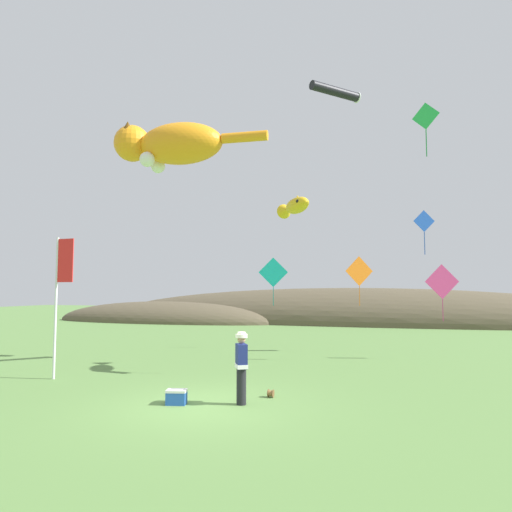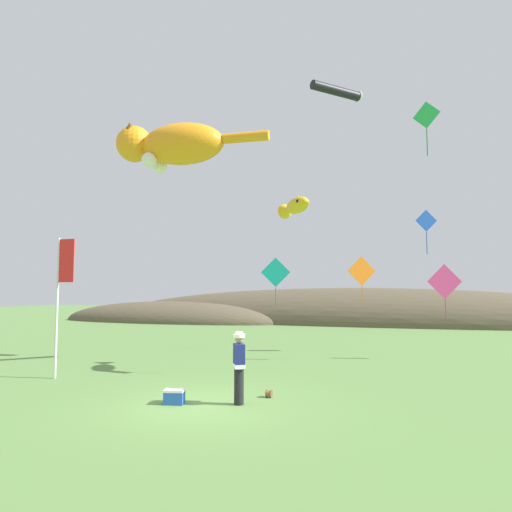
# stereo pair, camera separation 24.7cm
# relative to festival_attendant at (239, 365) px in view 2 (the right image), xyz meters

# --- Properties ---
(ground_plane) EXTENTS (120.00, 120.00, 0.00)m
(ground_plane) POSITION_rel_festival_attendant_xyz_m (-0.79, -0.40, -0.95)
(ground_plane) COLOR #5B8442
(distant_hill_ridge) EXTENTS (50.91, 12.63, 6.01)m
(distant_hill_ridge) POSITION_rel_festival_attendant_xyz_m (-3.04, 29.22, -0.95)
(distant_hill_ridge) COLOR brown
(distant_hill_ridge) RESTS_ON ground
(festival_attendant) EXTENTS (0.44, 0.49, 1.77)m
(festival_attendant) POSITION_rel_festival_attendant_xyz_m (0.00, 0.00, 0.00)
(festival_attendant) COLOR black
(festival_attendant) RESTS_ON ground
(kite_spool) EXTENTS (0.15, 0.21, 0.21)m
(kite_spool) POSITION_rel_festival_attendant_xyz_m (0.48, 0.96, -0.85)
(kite_spool) COLOR olive
(kite_spool) RESTS_ON ground
(picnic_cooler) EXTENTS (0.55, 0.44, 0.36)m
(picnic_cooler) POSITION_rel_festival_attendant_xyz_m (-1.53, -0.48, -0.77)
(picnic_cooler) COLOR blue
(picnic_cooler) RESTS_ON ground
(festival_banner_pole) EXTENTS (0.66, 0.08, 4.52)m
(festival_banner_pole) POSITION_rel_festival_attendant_xyz_m (-6.63, 1.20, 2.01)
(festival_banner_pole) COLOR silver
(festival_banner_pole) RESTS_ON ground
(kite_giant_cat) EXTENTS (6.87, 2.28, 2.09)m
(kite_giant_cat) POSITION_rel_festival_attendant_xyz_m (-5.59, 6.38, 8.12)
(kite_giant_cat) COLOR orange
(kite_fish_windsock) EXTENTS (1.67, 2.01, 0.64)m
(kite_fish_windsock) POSITION_rel_festival_attendant_xyz_m (0.25, 4.84, 4.82)
(kite_fish_windsock) COLOR gold
(kite_tube_streamer) EXTENTS (1.82, 1.96, 0.44)m
(kite_tube_streamer) POSITION_rel_festival_attendant_xyz_m (1.54, 6.50, 9.56)
(kite_tube_streamer) COLOR black
(kite_diamond_orange) EXTENTS (1.17, 0.74, 2.27)m
(kite_diamond_orange) POSITION_rel_festival_attendant_xyz_m (1.93, 10.58, 2.72)
(kite_diamond_orange) COLOR orange
(kite_diamond_green) EXTENTS (0.84, 0.36, 1.80)m
(kite_diamond_green) POSITION_rel_festival_attendant_xyz_m (4.68, 4.73, 7.52)
(kite_diamond_green) COLOR green
(kite_diamond_teal) EXTENTS (1.41, 0.33, 2.34)m
(kite_diamond_teal) POSITION_rel_festival_attendant_xyz_m (-2.16, 10.52, 2.71)
(kite_diamond_teal) COLOR #19BFBF
(kite_diamond_blue) EXTENTS (0.82, 0.34, 1.77)m
(kite_diamond_blue) POSITION_rel_festival_attendant_xyz_m (4.70, 8.35, 4.57)
(kite_diamond_blue) COLOR blue
(kite_diamond_pink) EXTENTS (1.34, 0.51, 2.33)m
(kite_diamond_pink) POSITION_rel_festival_attendant_xyz_m (5.37, 9.33, 2.19)
(kite_diamond_pink) COLOR #E53F8C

